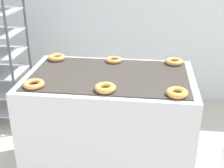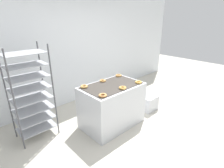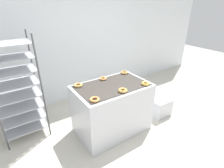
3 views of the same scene
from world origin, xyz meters
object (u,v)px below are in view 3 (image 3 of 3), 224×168
at_px(donut_near_right, 145,84).
at_px(donut_far_left, 78,85).
at_px(donut_far_center, 103,78).
at_px(glaze_bin, 160,107).
at_px(donut_far_right, 124,73).
at_px(fryer_machine, 112,108).
at_px(baking_rack_cart, 17,90).
at_px(donut_near_center, 123,90).
at_px(donut_near_left, 95,99).

distance_m(donut_near_right, donut_far_left, 1.07).
bearing_deg(donut_far_left, donut_far_center, 0.98).
bearing_deg(glaze_bin, donut_far_right, 142.70).
xyz_separation_m(fryer_machine, donut_far_center, (0.00, 0.27, 0.45)).
relative_size(donut_near_right, donut_far_left, 0.96).
height_order(fryer_machine, glaze_bin, fryer_machine).
height_order(baking_rack_cart, donut_far_left, baking_rack_cart).
relative_size(baking_rack_cart, donut_far_center, 13.22).
bearing_deg(donut_near_center, donut_far_right, 50.53).
bearing_deg(baking_rack_cart, fryer_machine, -28.58).
xyz_separation_m(donut_near_center, donut_far_center, (-0.01, 0.54, -0.00)).
distance_m(baking_rack_cart, donut_near_right, 1.99).
bearing_deg(donut_far_center, donut_near_left, -130.64).
xyz_separation_m(glaze_bin, donut_near_left, (-1.51, -0.10, 0.72)).
relative_size(donut_near_left, donut_near_center, 1.01).
distance_m(glaze_bin, donut_near_left, 1.68).
xyz_separation_m(glaze_bin, donut_far_center, (-1.05, 0.43, 0.72)).
height_order(glaze_bin, donut_far_left, donut_far_left).
bearing_deg(donut_near_right, donut_far_right, 88.66).
relative_size(baking_rack_cart, donut_near_right, 12.77).
bearing_deg(donut_far_center, donut_far_left, -179.02).
relative_size(baking_rack_cart, donut_near_left, 12.29).
bearing_deg(donut_near_center, baking_rack_cart, 143.11).
distance_m(glaze_bin, donut_far_right, 1.03).
xyz_separation_m(baking_rack_cart, donut_far_right, (1.74, -0.41, 0.03)).
bearing_deg(baking_rack_cart, donut_near_left, -49.57).
distance_m(donut_far_left, donut_far_center, 0.46).
height_order(fryer_machine, baking_rack_cart, baking_rack_cart).
height_order(glaze_bin, donut_near_center, donut_near_center).
bearing_deg(donut_near_left, donut_near_right, -1.07).
xyz_separation_m(fryer_machine, donut_near_left, (-0.46, -0.26, 0.45)).
bearing_deg(donut_far_center, glaze_bin, -22.42).
distance_m(donut_near_left, donut_near_right, 0.91).
relative_size(glaze_bin, donut_near_left, 2.84).
relative_size(baking_rack_cart, donut_far_left, 12.31).
bearing_deg(donut_far_right, fryer_machine, -148.47).
bearing_deg(fryer_machine, donut_far_right, 31.53).
xyz_separation_m(glaze_bin, donut_near_right, (-0.60, -0.12, 0.72)).
bearing_deg(donut_far_right, glaze_bin, -37.30).
bearing_deg(fryer_machine, donut_far_center, 89.57).
height_order(donut_far_left, donut_far_right, donut_far_left).
distance_m(donut_near_left, donut_near_center, 0.47).
distance_m(glaze_bin, donut_far_left, 1.73).
xyz_separation_m(fryer_machine, donut_near_right, (0.45, -0.28, 0.46)).
xyz_separation_m(baking_rack_cart, donut_near_center, (1.29, -0.96, 0.03)).
height_order(donut_near_center, donut_near_right, donut_near_center).
relative_size(glaze_bin, donut_near_center, 2.86).
height_order(fryer_machine, donut_far_center, donut_far_center).
height_order(donut_far_center, donut_far_right, donut_far_right).
bearing_deg(glaze_bin, donut_near_right, -168.58).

